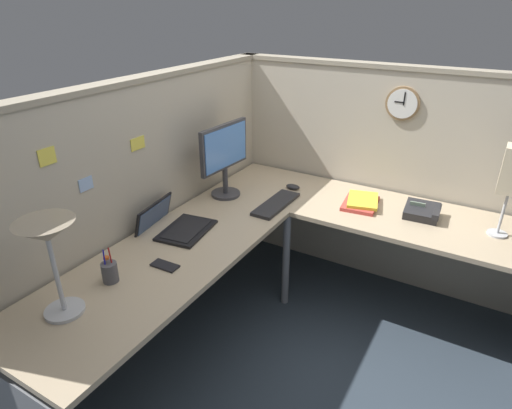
{
  "coord_description": "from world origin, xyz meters",
  "views": [
    {
      "loc": [
        -2.09,
        -0.92,
        1.97
      ],
      "look_at": [
        0.03,
        0.32,
        0.79
      ],
      "focal_mm": 30.25,
      "sensor_mm": 36.0,
      "label": 1
    }
  ],
  "objects_px": {
    "keyboard": "(276,204)",
    "pen_cup": "(110,272)",
    "book_stack": "(361,202)",
    "monitor": "(225,155)",
    "laptop": "(172,225)",
    "office_phone": "(423,212)",
    "wall_clock": "(403,103)",
    "desk_lamp_dome": "(48,240)",
    "cell_phone": "(165,266)",
    "computer_mouse": "(293,187)"
  },
  "relations": [
    {
      "from": "keyboard",
      "to": "pen_cup",
      "type": "relative_size",
      "value": 2.39
    },
    {
      "from": "book_stack",
      "to": "monitor",
      "type": "bearing_deg",
      "value": 110.37
    },
    {
      "from": "keyboard",
      "to": "laptop",
      "type": "bearing_deg",
      "value": 147.49
    },
    {
      "from": "office_phone",
      "to": "book_stack",
      "type": "relative_size",
      "value": 0.68
    },
    {
      "from": "pen_cup",
      "to": "office_phone",
      "type": "bearing_deg",
      "value": -38.67
    },
    {
      "from": "wall_clock",
      "to": "book_stack",
      "type": "bearing_deg",
      "value": 163.24
    },
    {
      "from": "monitor",
      "to": "desk_lamp_dome",
      "type": "xyz_separation_m",
      "value": [
        -1.38,
        -0.08,
        0.07
      ]
    },
    {
      "from": "wall_clock",
      "to": "pen_cup",
      "type": "bearing_deg",
      "value": 153.6
    },
    {
      "from": "keyboard",
      "to": "pen_cup",
      "type": "distance_m",
      "value": 1.18
    },
    {
      "from": "pen_cup",
      "to": "keyboard",
      "type": "bearing_deg",
      "value": -14.52
    },
    {
      "from": "monitor",
      "to": "book_stack",
      "type": "distance_m",
      "value": 0.96
    },
    {
      "from": "keyboard",
      "to": "cell_phone",
      "type": "xyz_separation_m",
      "value": [
        -0.92,
        0.16,
        -0.01
      ]
    },
    {
      "from": "cell_phone",
      "to": "wall_clock",
      "type": "relative_size",
      "value": 0.65
    },
    {
      "from": "computer_mouse",
      "to": "cell_phone",
      "type": "distance_m",
      "value": 1.23
    },
    {
      "from": "pen_cup",
      "to": "computer_mouse",
      "type": "bearing_deg",
      "value": -10.69
    },
    {
      "from": "cell_phone",
      "to": "pen_cup",
      "type": "bearing_deg",
      "value": 145.74
    },
    {
      "from": "laptop",
      "to": "desk_lamp_dome",
      "type": "height_order",
      "value": "desk_lamp_dome"
    },
    {
      "from": "cell_phone",
      "to": "office_phone",
      "type": "xyz_separation_m",
      "value": [
        1.23,
        -1.02,
        0.03
      ]
    },
    {
      "from": "computer_mouse",
      "to": "office_phone",
      "type": "bearing_deg",
      "value": -89.47
    },
    {
      "from": "desk_lamp_dome",
      "to": "pen_cup",
      "type": "bearing_deg",
      "value": -0.01
    },
    {
      "from": "monitor",
      "to": "laptop",
      "type": "distance_m",
      "value": 0.62
    },
    {
      "from": "keyboard",
      "to": "office_phone",
      "type": "distance_m",
      "value": 0.92
    },
    {
      "from": "desk_lamp_dome",
      "to": "cell_phone",
      "type": "distance_m",
      "value": 0.62
    },
    {
      "from": "cell_phone",
      "to": "office_phone",
      "type": "relative_size",
      "value": 0.67
    },
    {
      "from": "keyboard",
      "to": "desk_lamp_dome",
      "type": "bearing_deg",
      "value": 168.75
    },
    {
      "from": "office_phone",
      "to": "monitor",
      "type": "bearing_deg",
      "value": 105.19
    },
    {
      "from": "pen_cup",
      "to": "wall_clock",
      "type": "bearing_deg",
      "value": -26.4
    },
    {
      "from": "desk_lamp_dome",
      "to": "wall_clock",
      "type": "relative_size",
      "value": 2.02
    },
    {
      "from": "monitor",
      "to": "cell_phone",
      "type": "distance_m",
      "value": 0.96
    },
    {
      "from": "keyboard",
      "to": "office_phone",
      "type": "height_order",
      "value": "office_phone"
    },
    {
      "from": "desk_lamp_dome",
      "to": "book_stack",
      "type": "xyz_separation_m",
      "value": [
        1.7,
        -0.78,
        -0.34
      ]
    },
    {
      "from": "monitor",
      "to": "laptop",
      "type": "xyz_separation_m",
      "value": [
        -0.56,
        0.01,
        -0.27
      ]
    },
    {
      "from": "desk_lamp_dome",
      "to": "cell_phone",
      "type": "height_order",
      "value": "desk_lamp_dome"
    },
    {
      "from": "laptop",
      "to": "pen_cup",
      "type": "relative_size",
      "value": 2.37
    },
    {
      "from": "keyboard",
      "to": "computer_mouse",
      "type": "xyz_separation_m",
      "value": [
        0.3,
        0.02,
        0.01
      ]
    },
    {
      "from": "keyboard",
      "to": "wall_clock",
      "type": "relative_size",
      "value": 1.95
    },
    {
      "from": "pen_cup",
      "to": "cell_phone",
      "type": "bearing_deg",
      "value": -31.94
    },
    {
      "from": "computer_mouse",
      "to": "wall_clock",
      "type": "bearing_deg",
      "value": -61.61
    },
    {
      "from": "monitor",
      "to": "wall_clock",
      "type": "distance_m",
      "value": 1.21
    },
    {
      "from": "keyboard",
      "to": "wall_clock",
      "type": "height_order",
      "value": "wall_clock"
    },
    {
      "from": "laptop",
      "to": "keyboard",
      "type": "height_order",
      "value": "laptop"
    },
    {
      "from": "desk_lamp_dome",
      "to": "monitor",
      "type": "bearing_deg",
      "value": 3.39
    },
    {
      "from": "laptop",
      "to": "wall_clock",
      "type": "height_order",
      "value": "wall_clock"
    },
    {
      "from": "monitor",
      "to": "wall_clock",
      "type": "height_order",
      "value": "wall_clock"
    },
    {
      "from": "laptop",
      "to": "wall_clock",
      "type": "xyz_separation_m",
      "value": [
        1.22,
        -0.97,
        0.59
      ]
    },
    {
      "from": "pen_cup",
      "to": "wall_clock",
      "type": "relative_size",
      "value": 0.82
    },
    {
      "from": "keyboard",
      "to": "desk_lamp_dome",
      "type": "xyz_separation_m",
      "value": [
        -1.41,
        0.3,
        0.35
      ]
    },
    {
      "from": "computer_mouse",
      "to": "cell_phone",
      "type": "xyz_separation_m",
      "value": [
        -1.22,
        0.13,
        -0.01
      ]
    },
    {
      "from": "desk_lamp_dome",
      "to": "book_stack",
      "type": "height_order",
      "value": "desk_lamp_dome"
    },
    {
      "from": "keyboard",
      "to": "book_stack",
      "type": "xyz_separation_m",
      "value": [
        0.29,
        -0.48,
        0.01
      ]
    }
  ]
}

